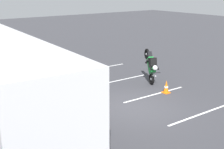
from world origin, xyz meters
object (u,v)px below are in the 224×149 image
parked_motorcycle_dark (59,101)px  traffic_cone (166,87)px  spectator_right (58,75)px  stunt_motorcycle (151,64)px  parked_motorcycle_silver (28,83)px  spectator_left (82,87)px  spectator_far_left (97,99)px  spectator_centre (63,81)px  tour_bus (3,85)px

parked_motorcycle_dark → traffic_cone: bearing=-100.9°
spectator_right → stunt_motorcycle: size_ratio=0.90×
parked_motorcycle_silver → parked_motorcycle_dark: (-3.05, -0.10, 0.00)m
parked_motorcycle_dark → traffic_cone: parked_motorcycle_dark is taller
spectator_left → parked_motorcycle_silver: bearing=13.9°
spectator_far_left → spectator_centre: 2.59m
spectator_centre → spectator_right: 1.03m
traffic_cone → tour_bus: bearing=82.8°
tour_bus → spectator_right: tour_bus is taller
parked_motorcycle_silver → spectator_centre: bearing=-162.3°
spectator_left → traffic_cone: spectator_left is taller
traffic_cone → spectator_right: bearing=57.7°
parked_motorcycle_dark → tour_bus: bearing=92.2°
parked_motorcycle_silver → parked_motorcycle_dark: bearing=-178.1°
tour_bus → traffic_cone: size_ratio=16.14×
parked_motorcycle_silver → tour_bus: bearing=146.6°
spectator_centre → spectator_left: bearing=-172.9°
spectator_right → spectator_centre: bearing=166.2°
spectator_left → stunt_motorcycle: (1.11, -4.88, -0.04)m
spectator_right → stunt_motorcycle: stunt_motorcycle is taller
tour_bus → stunt_motorcycle: size_ratio=5.40×
spectator_far_left → stunt_motorcycle: stunt_motorcycle is taller
parked_motorcycle_silver → traffic_cone: 6.74m
spectator_centre → traffic_cone: spectator_centre is taller
spectator_left → stunt_motorcycle: bearing=-77.2°
spectator_right → parked_motorcycle_dark: size_ratio=0.83×
spectator_left → spectator_centre: (1.36, 0.17, -0.07)m
spectator_centre → spectator_right: bearing=-13.8°
traffic_cone → parked_motorcycle_dark: bearing=79.1°
tour_bus → parked_motorcycle_dark: 2.46m
spectator_centre → stunt_motorcycle: 5.05m
spectator_centre → spectator_right: spectator_centre is taller
spectator_far_left → spectator_right: size_ratio=1.00×
tour_bus → traffic_cone: bearing=-97.2°
spectator_far_left → traffic_cone: bearing=-80.0°
spectator_far_left → spectator_left: (1.23, -0.13, 0.09)m
spectator_left → parked_motorcycle_dark: spectator_left is taller
spectator_centre → traffic_cone: (-1.78, -4.64, -0.72)m
tour_bus → traffic_cone: tour_bus is taller
tour_bus → spectator_far_left: (-1.75, -2.84, -0.64)m
parked_motorcycle_silver → stunt_motorcycle: (-2.54, -5.78, 0.57)m
spectator_left → spectator_centre: size_ratio=1.06×
parked_motorcycle_silver → stunt_motorcycle: size_ratio=1.09×
tour_bus → spectator_right: bearing=-58.8°
spectator_right → spectator_far_left: bearing=176.7°
spectator_far_left → parked_motorcycle_dark: (1.83, 0.67, -0.52)m
spectator_far_left → traffic_cone: size_ratio=2.69×
spectator_left → spectator_right: spectator_left is taller
spectator_centre → spectator_far_left: bearing=-179.1°
parked_motorcycle_dark → spectator_far_left: bearing=-159.9°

